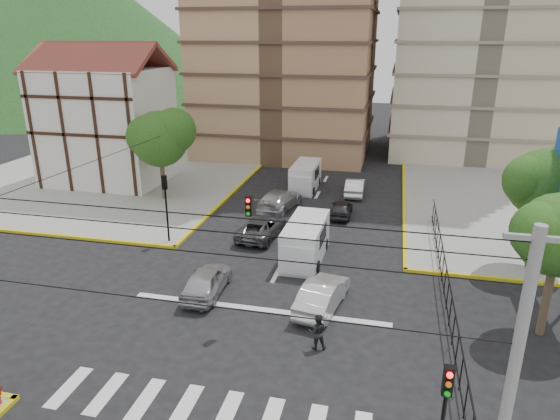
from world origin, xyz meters
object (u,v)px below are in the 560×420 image
(van_right_lane, at_px, (305,243))
(van_left_lane, at_px, (305,178))
(car_silver_front_left, at_px, (207,281))
(pedestrian_crosswalk, at_px, (317,332))
(car_white_front_right, at_px, (322,295))
(traffic_light_nw, at_px, (166,198))
(traffic_light_se, at_px, (444,410))

(van_right_lane, bearing_deg, van_left_lane, 101.48)
(car_silver_front_left, distance_m, pedestrian_crosswalk, 7.24)
(car_white_front_right, bearing_deg, pedestrian_crosswalk, 104.66)
(traffic_light_nw, distance_m, car_white_front_right, 12.53)
(van_left_lane, height_order, car_silver_front_left, van_left_lane)
(van_right_lane, bearing_deg, pedestrian_crosswalk, -74.88)
(van_left_lane, height_order, car_white_front_right, van_left_lane)
(traffic_light_se, xyz_separation_m, van_left_lane, (-9.11, 28.97, -2.01))
(van_right_lane, distance_m, pedestrian_crosswalk, 8.78)
(traffic_light_se, relative_size, car_white_front_right, 0.97)
(van_right_lane, bearing_deg, car_white_front_right, -69.33)
(van_right_lane, height_order, car_white_front_right, van_right_lane)
(traffic_light_nw, relative_size, van_left_lane, 0.87)
(traffic_light_se, relative_size, pedestrian_crosswalk, 2.68)
(traffic_light_se, height_order, pedestrian_crosswalk, traffic_light_se)
(traffic_light_nw, height_order, car_silver_front_left, traffic_light_nw)
(traffic_light_se, bearing_deg, van_right_lane, 113.71)
(van_left_lane, distance_m, car_silver_front_left, 19.12)
(traffic_light_nw, bearing_deg, car_white_front_right, -28.13)
(car_white_front_right, bearing_deg, car_silver_front_left, 8.69)
(pedestrian_crosswalk, bearing_deg, van_left_lane, -92.19)
(traffic_light_nw, height_order, pedestrian_crosswalk, traffic_light_nw)
(traffic_light_nw, xyz_separation_m, car_white_front_right, (10.85, -5.80, -2.36))
(traffic_light_se, xyz_separation_m, traffic_light_nw, (-15.60, 15.60, 0.00))
(traffic_light_nw, bearing_deg, pedestrian_crosswalk, -39.42)
(van_right_lane, relative_size, car_silver_front_left, 1.22)
(van_right_lane, distance_m, van_left_lane, 14.22)
(car_silver_front_left, xyz_separation_m, pedestrian_crosswalk, (6.35, -3.47, 0.08))
(traffic_light_nw, relative_size, car_white_front_right, 0.97)
(van_left_lane, bearing_deg, traffic_light_se, -71.90)
(van_left_lane, relative_size, car_white_front_right, 1.11)
(van_left_lane, distance_m, car_white_front_right, 19.66)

